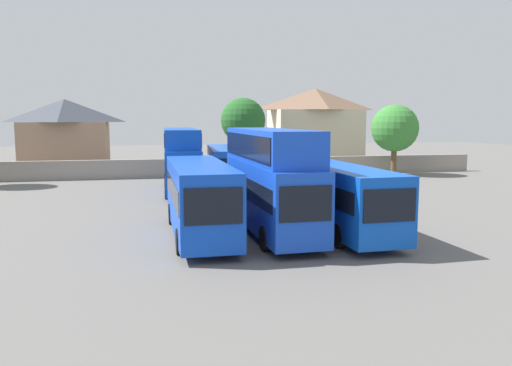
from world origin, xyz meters
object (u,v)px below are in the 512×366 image
(bus_2, at_px, (271,175))
(bus_5, at_px, (226,166))
(bus_6, at_px, (270,166))
(tree_behind_wall, at_px, (243,121))
(house_terrace_left, at_px, (66,134))
(tree_left_of_lot, at_px, (395,128))
(bus_4, at_px, (181,156))
(bus_1, at_px, (199,195))
(house_terrace_centre, at_px, (315,127))
(bus_3, at_px, (334,193))

(bus_2, relative_size, bus_5, 0.99)
(bus_6, height_order, tree_behind_wall, tree_behind_wall)
(house_terrace_left, bearing_deg, tree_left_of_lot, -21.17)
(bus_2, height_order, bus_5, bus_2)
(bus_2, bearing_deg, bus_4, -169.74)
(bus_2, xyz_separation_m, bus_5, (0.17, 15.72, -0.95))
(bus_2, bearing_deg, bus_5, 177.53)
(bus_4, bearing_deg, house_terrace_left, -149.44)
(bus_1, relative_size, house_terrace_left, 1.10)
(bus_6, xyz_separation_m, tree_behind_wall, (0.17, 12.54, 3.54))
(bus_1, bearing_deg, tree_behind_wall, 164.92)
(bus_2, bearing_deg, tree_left_of_lot, 140.01)
(bus_1, xyz_separation_m, house_terrace_centre, (17.18, 34.41, 2.67))
(tree_left_of_lot, xyz_separation_m, tree_behind_wall, (-14.61, 4.50, 0.76))
(bus_5, bearing_deg, bus_2, 3.46)
(bus_6, distance_m, house_terrace_centre, 21.79)
(bus_3, bearing_deg, bus_2, -92.55)
(bus_3, xyz_separation_m, bus_6, (0.32, 15.39, -0.02))
(bus_3, distance_m, bus_4, 17.00)
(bus_1, bearing_deg, tree_left_of_lot, 136.40)
(bus_2, height_order, bus_3, bus_2)
(bus_1, xyz_separation_m, bus_4, (0.13, 15.54, 0.73))
(bus_1, relative_size, bus_6, 0.87)
(bus_5, bearing_deg, bus_1, -9.06)
(bus_1, height_order, house_terrace_left, house_terrace_left)
(bus_1, bearing_deg, bus_6, 154.68)
(tree_left_of_lot, bearing_deg, house_terrace_left, 158.83)
(bus_6, height_order, house_terrace_centre, house_terrace_centre)
(house_terrace_centre, bearing_deg, tree_left_of_lot, -67.01)
(bus_3, xyz_separation_m, tree_left_of_lot, (15.10, 23.43, 2.76))
(bus_3, relative_size, tree_behind_wall, 1.47)
(house_terrace_centre, distance_m, tree_behind_wall, 11.92)
(bus_4, distance_m, tree_left_of_lot, 23.18)
(bus_3, bearing_deg, bus_6, 176.36)
(bus_6, xyz_separation_m, house_terrace_left, (-18.38, 20.89, 2.09))
(house_terrace_centre, relative_size, tree_behind_wall, 1.37)
(bus_2, relative_size, house_terrace_left, 1.11)
(bus_4, relative_size, house_terrace_left, 1.20)
(bus_6, xyz_separation_m, house_terrace_centre, (10.09, 19.11, 2.80))
(house_terrace_left, bearing_deg, bus_2, -67.84)
(bus_3, height_order, bus_6, bus_3)
(tree_left_of_lot, bearing_deg, bus_4, -160.28)
(house_terrace_centre, height_order, tree_behind_wall, house_terrace_centre)
(bus_5, distance_m, house_terrace_centre, 23.30)
(house_terrace_left, bearing_deg, bus_4, -61.05)
(bus_2, relative_size, bus_4, 0.92)
(bus_1, distance_m, bus_5, 16.06)
(bus_3, distance_m, bus_6, 15.39)
(bus_1, bearing_deg, bus_2, 88.22)
(bus_1, height_order, bus_2, bus_2)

